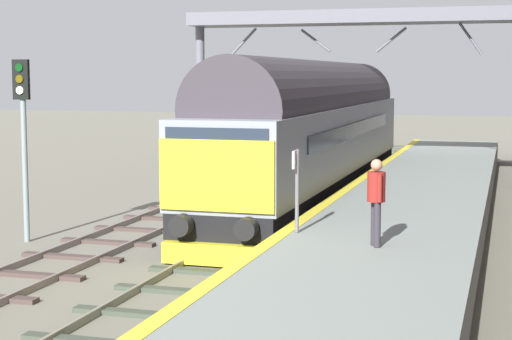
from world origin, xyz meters
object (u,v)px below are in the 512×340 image
object	(u,v)px
signal_post_mid	(205,111)
waiting_passenger	(376,194)
signal_post_near	(23,126)
diesel_locomotive	(314,128)
platform_number_sign	(296,177)

from	to	relation	value
signal_post_mid	waiting_passenger	size ratio (longest dim) A/B	2.63
signal_post_near	waiting_passenger	distance (m)	9.80
diesel_locomotive	signal_post_mid	world-z (taller)	diesel_locomotive
signal_post_near	signal_post_mid	bearing A→B (deg)	90.00
signal_post_near	platform_number_sign	distance (m)	7.84
diesel_locomotive	signal_post_mid	size ratio (longest dim) A/B	4.55
signal_post_mid	platform_number_sign	xyz separation A→B (m)	(7.53, -15.27, -0.64)
diesel_locomotive	signal_post_near	bearing A→B (deg)	-123.60
signal_post_near	signal_post_mid	world-z (taller)	signal_post_near
platform_number_sign	signal_post_near	bearing A→B (deg)	164.93
signal_post_mid	waiting_passenger	distance (m)	18.69
signal_post_mid	waiting_passenger	world-z (taller)	signal_post_mid
diesel_locomotive	signal_post_near	xyz separation A→B (m)	(-5.54, -8.34, 0.46)
waiting_passenger	diesel_locomotive	bearing A→B (deg)	-7.08
diesel_locomotive	signal_post_mid	bearing A→B (deg)	138.49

